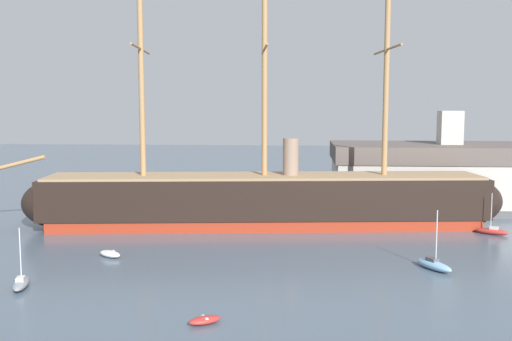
{
  "coord_description": "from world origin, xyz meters",
  "views": [
    {
      "loc": [
        5.38,
        -18.92,
        15.25
      ],
      "look_at": [
        1.08,
        38.75,
        8.73
      ],
      "focal_mm": 41.32,
      "sensor_mm": 36.0,
      "label": 1
    }
  ],
  "objects": [
    {
      "name": "dockside_warehouse_right",
      "position": [
        29.4,
        70.07,
        4.67
      ],
      "size": [
        41.23,
        18.91,
        14.29
      ],
      "color": "#565659",
      "rests_on": "ground"
    },
    {
      "name": "sailboat_far_right",
      "position": [
        28.07,
        50.94,
        0.41
      ],
      "size": [
        3.84,
        2.77,
        4.89
      ],
      "color": "#B22D28",
      "rests_on": "ground"
    },
    {
      "name": "dinghy_near_centre",
      "position": [
        -1.13,
        20.27,
        0.28
      ],
      "size": [
        2.57,
        2.13,
        0.56
      ],
      "color": "#B22D28",
      "rests_on": "ground"
    },
    {
      "name": "dinghy_alongside_bow",
      "position": [
        -13.51,
        37.48,
        0.33
      ],
      "size": [
        2.97,
        2.54,
        0.65
      ],
      "color": "silver",
      "rests_on": "ground"
    },
    {
      "name": "sailboat_alongside_stern",
      "position": [
        17.87,
        35.36,
        0.47
      ],
      "size": [
        3.33,
        4.36,
        5.61
      ],
      "color": "#7FB2D6",
      "rests_on": "ground"
    },
    {
      "name": "sailboat_mid_left",
      "position": [
        -17.74,
        27.22,
        0.43
      ],
      "size": [
        2.14,
        4.06,
        5.06
      ],
      "color": "gray",
      "rests_on": "ground"
    },
    {
      "name": "tall_ship",
      "position": [
        1.02,
        53.55,
        3.43
      ],
      "size": [
        65.47,
        16.14,
        31.5
      ],
      "color": "maroon",
      "rests_on": "ground"
    }
  ]
}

